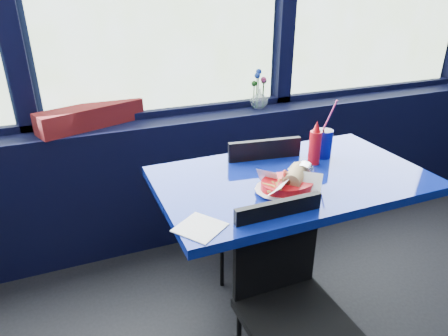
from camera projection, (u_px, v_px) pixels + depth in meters
window_sill at (177, 178)px, 2.55m from camera, size 5.00×0.26×0.80m
near_table at (290, 211)px, 1.85m from camera, size 1.20×0.70×0.75m
chair_near_front at (287, 294)px, 1.50m from camera, size 0.37×0.37×0.81m
chair_near_back at (251, 197)px, 2.15m from camera, size 0.43×0.43×0.85m
planter_box at (91, 116)px, 2.22m from camera, size 0.60×0.35×0.12m
flower_vase at (259, 96)px, 2.55m from camera, size 0.13×0.14×0.25m
food_basket at (289, 183)px, 1.64m from camera, size 0.30×0.30×0.09m
ketchup_bottle at (315, 145)px, 1.86m from camera, size 0.06×0.06×0.21m
soda_cup at (323, 143)px, 1.95m from camera, size 0.09×0.09×0.29m
napkin at (200, 228)px, 1.39m from camera, size 0.21×0.21×0.00m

